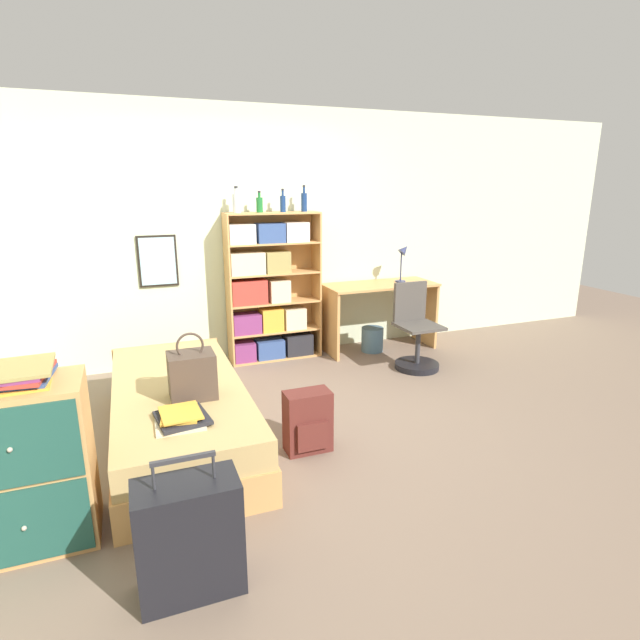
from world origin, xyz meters
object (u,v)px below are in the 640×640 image
Objects in this scene: dresser at (25,467)px; bottle_blue at (304,201)px; bottle_brown at (260,204)px; desk_chair at (416,341)px; desk at (380,304)px; book_stack_on_bed at (181,417)px; magazine_pile_on_dresser at (19,374)px; backpack at (308,422)px; suitcase at (189,537)px; bookcase at (268,292)px; waste_bin at (372,339)px; bottle_green at (236,203)px; bed at (180,412)px; handbag at (192,375)px; desk_lamp at (403,256)px; bottle_clear at (283,203)px.

dresser is 3.53m from bottle_blue.
desk_chair is (1.39, -0.79, -1.35)m from bottle_brown.
bottle_blue reaches higher than desk.
desk_chair is at bearing 28.00° from book_stack_on_bed.
bottle_brown is 0.17× the size of desk.
magazine_pile_on_dresser reaches higher than backpack.
suitcase is 3.33m from desk_chair.
bookcase is 5.73× the size of waste_bin.
book_stack_on_bed is 0.41× the size of dresser.
suitcase is at bearing -106.89° from bottle_green.
desk_chair reaches higher than book_stack_on_bed.
book_stack_on_bed reaches higher than bed.
handbag is 1.19× the size of magazine_pile_on_dresser.
waste_bin is (1.42, 1.80, -0.08)m from backpack.
handbag is at bearing 81.32° from suitcase.
desk_lamp is at bearing -6.08° from bottle_blue.
desk_chair is at bearing -41.71° from bottle_blue.
bottle_clear reaches higher than desk.
book_stack_on_bed is at bearing -108.97° from handbag.
bottle_brown reaches higher than desk_chair.
magazine_pile_on_dresser reaches higher than dresser.
desk_lamp reaches higher than desk.
suitcase is at bearing -133.79° from desk_lamp.
backpack is (1.62, 0.33, -0.71)m from magazine_pile_on_dresser.
desk is at bearing 30.16° from bed.
bottle_clear is at bearing 48.04° from dresser.
desk_lamp reaches higher than waste_bin.
backpack is (0.02, -1.99, -1.43)m from bottle_green.
book_stack_on_bed is 2.88m from bottle_blue.
desk_lamp is (3.47, 2.23, 0.61)m from dresser.
suitcase is 0.79× the size of desk_chair.
bed is 2.73m from desk.
bookcase is at bearing 82.13° from backpack.
magazine_pile_on_dresser is at bearing -131.88° from bottle_clear.
bottle_clear is at bearing 58.04° from book_stack_on_bed.
handbag is 1.25× the size of book_stack_on_bed.
bookcase reaches higher than dresser.
desk_lamp is at bearing 32.76° from dresser.
bed reaches higher than waste_bin.
bottle_green reaches higher than suitcase.
bookcase is at bearing 50.66° from magazine_pile_on_dresser.
dresser is at bearing -147.24° from desk_lamp.
bottle_brown is 2.09m from desk_chair.
desk_chair is at bearing -29.80° from bottle_brown.
desk_lamp reaches higher than book_stack_on_bed.
bottle_clear is (0.47, -0.01, -0.01)m from bottle_green.
bottle_clear is at bearing 0.58° from bottle_brown.
desk is (1.25, -0.12, -0.20)m from bookcase.
bottle_blue reaches higher than bed.
bottle_clear is (2.10, 2.34, 1.20)m from dresser.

